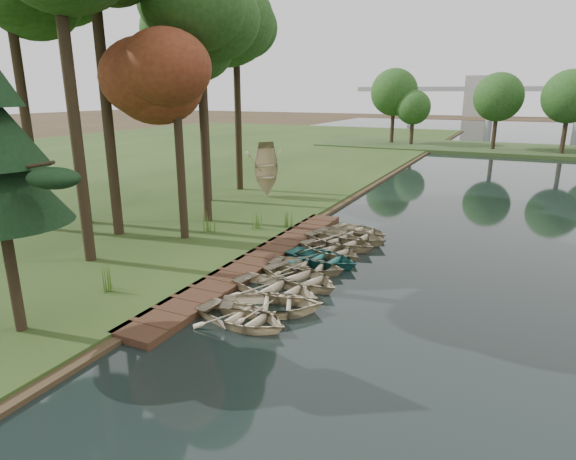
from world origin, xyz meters
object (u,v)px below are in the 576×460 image
at_px(rowboat_1, 272,302).
at_px(rowboat_0, 242,314).
at_px(stored_rowboat, 266,191).
at_px(boardwalk, 260,260).
at_px(rowboat_2, 276,286).

bearing_deg(rowboat_1, rowboat_0, 134.65).
bearing_deg(stored_rowboat, rowboat_0, -116.24).
bearing_deg(stored_rowboat, boardwalk, -115.15).
bearing_deg(stored_rowboat, rowboat_2, -112.54).
distance_m(boardwalk, rowboat_0, 5.86).
distance_m(rowboat_0, stored_rowboat, 18.47).
bearing_deg(boardwalk, stored_rowboat, 116.88).
bearing_deg(rowboat_2, stored_rowboat, 40.33).
relative_size(rowboat_2, stored_rowboat, 0.96).
xyz_separation_m(boardwalk, rowboat_1, (2.80, -4.20, 0.26)).
relative_size(rowboat_1, stored_rowboat, 0.93).
bearing_deg(rowboat_0, boardwalk, 30.63).
height_order(rowboat_2, stored_rowboat, stored_rowboat).
bearing_deg(rowboat_0, stored_rowboat, 32.99).
height_order(rowboat_1, rowboat_2, rowboat_2).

